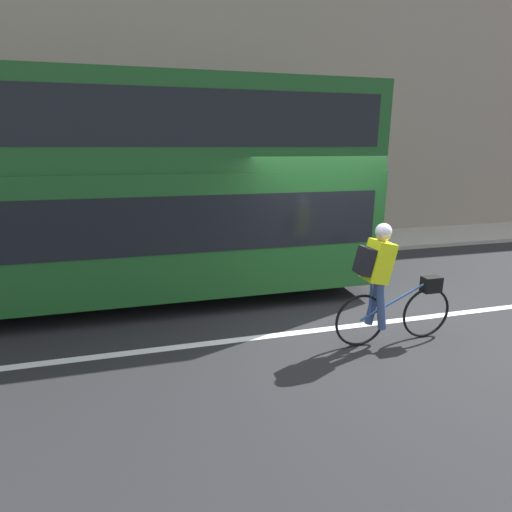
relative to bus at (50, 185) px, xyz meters
name	(u,v)px	position (x,y,z in m)	size (l,w,h in m)	color
ground_plane	(342,323)	(4.32, -2.01, -2.04)	(80.00, 80.00, 0.00)	#232326
road_center_line	(346,327)	(4.32, -2.16, -2.04)	(50.00, 0.14, 0.01)	silver
sidewalk_curb	(260,247)	(4.32, 2.80, -1.99)	(60.00, 2.14, 0.10)	#A8A399
building_facade	(249,91)	(4.32, 4.02, 2.06)	(60.00, 0.30, 8.22)	gray
bus	(50,185)	(0.00, 0.00, 0.00)	(10.75, 2.60, 3.67)	black
cyclist_on_bike	(386,281)	(4.54, -2.74, -1.14)	(1.77, 0.32, 1.70)	black
trash_bin	(245,228)	(3.87, 2.70, -1.42)	(0.54, 0.54, 1.05)	#262628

